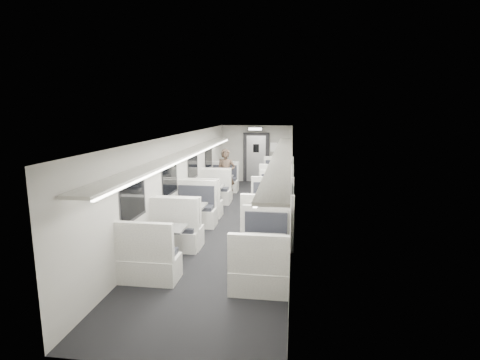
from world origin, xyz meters
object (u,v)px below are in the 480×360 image
(booth_left_a, at_px, (221,185))
(booth_right_a, at_px, (277,183))
(booth_right_c, at_px, (270,218))
(passenger, at_px, (226,175))
(booth_left_d, at_px, (164,245))
(booth_right_b, at_px, (274,200))
(booth_left_b, at_px, (209,197))
(exit_sign, at_px, (255,129))
(booth_right_d, at_px, (263,255))
(booth_left_c, at_px, (187,220))
(vestibule_door, at_px, (256,158))

(booth_left_a, relative_size, booth_right_a, 0.89)
(booth_right_c, xyz_separation_m, passenger, (-1.70, 3.41, 0.46))
(booth_left_d, bearing_deg, booth_right_b, 64.40)
(booth_left_b, bearing_deg, exit_sign, 76.65)
(booth_right_d, bearing_deg, booth_left_c, 136.11)
(booth_left_c, bearing_deg, booth_left_a, 90.00)
(passenger, bearing_deg, exit_sign, 75.93)
(booth_left_a, height_order, passenger, passenger)
(booth_right_c, height_order, passenger, passenger)
(exit_sign, bearing_deg, booth_right_c, -81.09)
(booth_left_b, distance_m, booth_right_d, 4.86)
(booth_right_c, height_order, vestibule_door, vestibule_door)
(booth_left_c, relative_size, vestibule_door, 1.06)
(passenger, distance_m, vestibule_door, 3.53)
(booth_right_a, relative_size, vestibule_door, 1.11)
(booth_left_d, bearing_deg, booth_right_c, 45.60)
(booth_right_c, relative_size, vestibule_door, 1.12)
(booth_left_b, xyz_separation_m, booth_right_c, (2.00, -2.16, 0.04))
(booth_left_a, bearing_deg, passenger, -64.56)
(booth_left_d, distance_m, booth_right_d, 2.01)
(booth_right_d, bearing_deg, vestibule_door, 96.25)
(booth_right_d, bearing_deg, booth_left_b, 114.28)
(booth_left_a, relative_size, booth_right_d, 1.03)
(booth_right_a, height_order, booth_right_b, booth_right_a)
(exit_sign, bearing_deg, booth_right_a, -60.04)
(booth_right_b, bearing_deg, booth_left_c, -128.92)
(booth_right_b, xyz_separation_m, booth_right_c, (0.00, -2.13, 0.05))
(booth_right_c, bearing_deg, booth_right_d, -90.00)
(booth_left_c, bearing_deg, booth_right_a, 68.15)
(booth_left_a, relative_size, exit_sign, 3.34)
(booth_right_a, relative_size, booth_right_d, 1.15)
(booth_left_b, bearing_deg, booth_left_d, -90.00)
(vestibule_door, height_order, exit_sign, exit_sign)
(passenger, relative_size, vestibule_door, 0.84)
(booth_left_b, xyz_separation_m, booth_left_d, (0.00, -4.21, 0.00))
(booth_left_b, distance_m, booth_right_a, 3.19)
(booth_left_b, distance_m, booth_right_c, 2.95)
(booth_left_c, bearing_deg, booth_right_c, 9.79)
(exit_sign, bearing_deg, booth_left_c, -98.46)
(booth_left_d, bearing_deg, booth_right_d, -6.46)
(booth_left_b, distance_m, booth_right_b, 2.00)
(booth_left_a, xyz_separation_m, booth_left_d, (0.00, -6.09, 0.01))
(booth_left_a, bearing_deg, booth_right_c, -63.69)
(booth_left_b, relative_size, exit_sign, 3.44)
(booth_right_b, height_order, booth_right_c, booth_right_c)
(booth_right_c, bearing_deg, booth_left_a, 116.31)
(booth_left_c, xyz_separation_m, booth_right_b, (2.00, 2.48, -0.02))
(booth_left_b, relative_size, booth_left_d, 1.00)
(booth_left_c, xyz_separation_m, booth_right_d, (2.00, -1.92, -0.04))
(booth_left_d, bearing_deg, passenger, 86.85)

